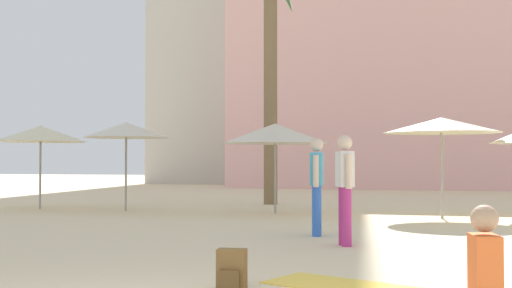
% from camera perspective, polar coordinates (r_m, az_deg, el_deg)
% --- Properties ---
extents(hotel_pink, '(25.47, 8.61, 13.19)m').
position_cam_1_polar(hotel_pink, '(36.95, 18.76, 6.66)').
color(hotel_pink, beige).
rests_on(hotel_pink, ground).
extents(cafe_umbrella_0, '(2.59, 2.59, 2.37)m').
position_cam_1_polar(cafe_umbrella_0, '(19.69, -18.23, 0.84)').
color(cafe_umbrella_0, gray).
rests_on(cafe_umbrella_0, ground).
extents(cafe_umbrella_1, '(2.77, 2.77, 2.34)m').
position_cam_1_polar(cafe_umbrella_1, '(17.03, 1.68, 0.92)').
color(cafe_umbrella_1, gray).
rests_on(cafe_umbrella_1, ground).
extents(cafe_umbrella_2, '(2.75, 2.75, 2.39)m').
position_cam_1_polar(cafe_umbrella_2, '(16.15, 15.83, 1.57)').
color(cafe_umbrella_2, gray).
rests_on(cafe_umbrella_2, ground).
extents(cafe_umbrella_6, '(2.31, 2.31, 2.42)m').
position_cam_1_polar(cafe_umbrella_6, '(18.18, -11.23, 1.19)').
color(cafe_umbrella_6, gray).
rests_on(cafe_umbrella_6, ground).
extents(beach_towel, '(2.03, 1.46, 0.01)m').
position_cam_1_polar(beach_towel, '(7.16, 8.33, -12.21)').
color(beach_towel, '#F4CC4C').
rests_on(beach_towel, ground).
extents(backpack, '(0.31, 0.26, 0.42)m').
position_cam_1_polar(backpack, '(6.97, -2.14, -10.90)').
color(backpack, brown).
rests_on(backpack, ground).
extents(person_far_left, '(0.35, 0.59, 1.76)m').
position_cam_1_polar(person_far_left, '(10.56, 7.74, -3.53)').
color(person_far_left, '#B7337F').
rests_on(person_far_left, ground).
extents(person_far_right, '(0.93, 0.51, 0.96)m').
position_cam_1_polar(person_far_right, '(6.10, 17.94, -10.83)').
color(person_far_right, tan).
rests_on(person_far_right, ground).
extents(person_mid_right, '(0.27, 0.61, 1.77)m').
position_cam_1_polar(person_mid_right, '(11.91, 5.30, -3.31)').
color(person_mid_right, blue).
rests_on(person_mid_right, ground).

